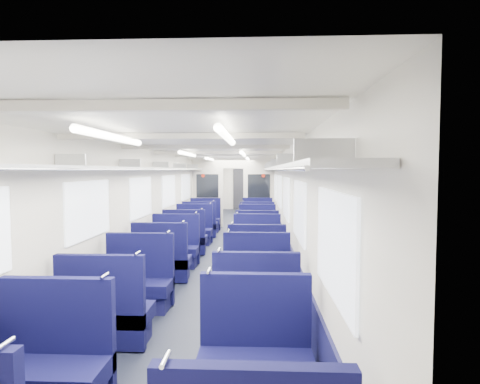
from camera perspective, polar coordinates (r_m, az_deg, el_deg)
The scene contains 31 objects.
floor at distance 10.44m, azimuth -2.07°, elevation -7.49°, with size 2.80×18.00×0.01m, color black.
ceiling at distance 10.26m, azimuth -2.09°, elevation 5.52°, with size 2.80×18.00×0.01m, color silver.
wall_left at distance 10.49m, azimuth -9.72°, elevation -1.00°, with size 0.02×18.00×2.35m, color beige.
dado_left at distance 10.58m, azimuth -9.60°, elevation -5.46°, with size 0.03×17.90×0.70m, color black.
wall_right at distance 10.26m, azimuth 5.74°, elevation -1.06°, with size 0.02×18.00×2.35m, color beige.
dado_right at distance 10.36m, azimuth 5.63°, elevation -5.62°, with size 0.03×17.90×0.70m, color black.
wall_far at distance 19.25m, azimuth 0.14°, elevation 0.96°, with size 2.80×0.02×2.35m, color beige.
luggage_rack_left at distance 10.42m, azimuth -8.76°, elevation 3.37°, with size 0.36×17.40×0.18m.
luggage_rack_right at distance 10.23m, azimuth 4.71°, elevation 3.40°, with size 0.36×17.40×0.18m.
windows at distance 9.81m, azimuth -2.30°, elevation 0.19°, with size 2.78×15.60×0.75m.
ceiling_fittings at distance 10.00m, azimuth -2.22°, elevation 5.23°, with size 2.70×16.06×0.11m.
end_door at distance 19.20m, azimuth 0.13°, elevation 0.43°, with size 0.75×0.06×2.00m, color black.
bulkhead at distance 13.28m, azimuth -1.01°, elevation 0.18°, with size 2.80×0.10×2.35m.
seat_2 at distance 3.79m, azimuth -25.99°, elevation -22.25°, with size 0.96×0.53×1.08m.
seat_3 at distance 3.59m, azimuth 2.25°, elevation -23.47°, with size 0.96×0.53×1.08m.
seat_4 at distance 4.75m, azimuth -19.07°, elevation -16.78°, with size 0.96×0.53×1.08m.
seat_5 at distance 4.64m, azimuth 2.36°, elevation -17.09°, with size 0.96×0.53×1.08m.
seat_6 at distance 5.79m, azimuth -14.71°, elevation -13.04°, with size 0.96×0.53×1.08m.
seat_7 at distance 5.66m, azimuth 2.42°, elevation -13.30°, with size 0.96×0.53×1.08m.
seat_8 at distance 7.04m, azimuth -11.38°, elevation -10.05°, with size 0.96×0.53×1.08m.
seat_9 at distance 6.70m, azimuth 2.46°, elevation -10.67°, with size 0.96×0.53×1.08m.
seat_10 at distance 8.06m, azimuth -9.52°, elevation -8.34°, with size 0.96×0.53×1.08m.
seat_11 at distance 7.96m, azimuth 2.50°, elevation -8.44°, with size 0.96×0.53×1.08m.
seat_12 at distance 9.13m, azimuth -8.04°, elevation -6.96°, with size 0.96×0.53×1.08m.
seat_13 at distance 8.89m, azimuth 2.52°, elevation -7.20°, with size 0.96×0.53×1.08m.
seat_14 at distance 10.33m, azimuth -6.76°, elevation -5.76°, with size 0.96×0.53×1.08m.
seat_15 at distance 10.15m, azimuth 2.54°, elevation -5.89°, with size 0.96×0.53×1.08m.
seat_16 at distance 11.35m, azimuth -5.89°, elevation -4.93°, with size 0.96×0.53×1.08m.
seat_17 at distance 11.19m, azimuth 2.55°, elevation -5.04°, with size 0.96×0.53×1.08m.
seat_18 at distance 12.42m, azimuth -5.14°, elevation -4.22°, with size 0.96×0.53×1.08m.
seat_19 at distance 12.49m, azimuth 2.56°, elevation -4.17°, with size 0.96×0.53×1.08m.
Camera 1 is at (0.85, -10.22, 1.94)m, focal length 29.18 mm.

